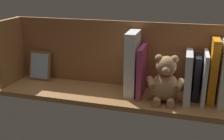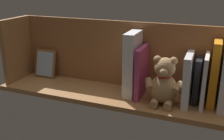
# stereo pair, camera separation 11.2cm
# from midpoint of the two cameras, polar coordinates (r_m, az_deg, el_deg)

# --- Properties ---
(ground_plane) EXTENTS (1.08, 0.26, 0.02)m
(ground_plane) POSITION_cam_midpoint_polar(r_m,az_deg,el_deg) (1.22, 2.64, -5.34)
(ground_plane) COLOR #9E6B3D
(shelf_back_panel) EXTENTS (1.08, 0.02, 0.31)m
(shelf_back_panel) POSITION_cam_midpoint_polar(r_m,az_deg,el_deg) (1.26, 4.32, 3.46)
(shelf_back_panel) COLOR #915B33
(shelf_back_panel) RESTS_ON ground_plane
(shelf_side_divider) EXTENTS (0.02, 0.20, 0.31)m
(shelf_side_divider) POSITION_cam_midpoint_polar(r_m,az_deg,el_deg) (1.41, -17.64, 4.31)
(shelf_side_divider) COLOR #9E6B3D
(shelf_side_divider) RESTS_ON ground_plane
(book_1) EXTENTS (0.03, 0.11, 0.27)m
(book_1) POSITION_cam_midpoint_polar(r_m,az_deg,el_deg) (1.15, 23.79, -0.83)
(book_1) COLOR orange
(book_1) RESTS_ON ground_plane
(book_2) EXTENTS (0.02, 0.15, 0.21)m
(book_2) POSITION_cam_midpoint_polar(r_m,az_deg,el_deg) (1.14, 22.01, -2.22)
(book_2) COLOR silver
(book_2) RESTS_ON ground_plane
(book_3) EXTENTS (0.02, 0.11, 0.19)m
(book_3) POSITION_cam_midpoint_polar(r_m,az_deg,el_deg) (1.17, 20.53, -2.16)
(book_3) COLOR black
(book_3) RESTS_ON ground_plane
(book_4) EXTENTS (0.03, 0.16, 0.21)m
(book_4) POSITION_cam_midpoint_polar(r_m,az_deg,el_deg) (1.14, 18.78, -1.96)
(book_4) COLOR silver
(book_4) RESTS_ON ground_plane
(teddy_bear) EXTENTS (0.16, 0.13, 0.20)m
(teddy_bear) POSITION_cam_midpoint_polar(r_m,az_deg,el_deg) (1.12, 13.95, -2.82)
(teddy_bear) COLOR tan
(teddy_bear) RESTS_ON ground_plane
(book_5) EXTENTS (0.02, 0.15, 0.22)m
(book_5) POSITION_cam_midpoint_polar(r_m,az_deg,el_deg) (1.16, 9.13, -0.46)
(book_5) COLOR #B23F72
(book_5) RESTS_ON ground_plane
(dictionary_thick_white) EXTENTS (0.05, 0.14, 0.28)m
(dictionary_thick_white) POSITION_cam_midpoint_polar(r_m,az_deg,el_deg) (1.17, 7.18, 1.28)
(dictionary_thick_white) COLOR white
(dictionary_thick_white) RESTS_ON ground_plane
(picture_frame_leaning) EXTENTS (0.12, 0.05, 0.15)m
(picture_frame_leaning) POSITION_cam_midpoint_polar(r_m,az_deg,el_deg) (1.42, -11.98, 1.34)
(picture_frame_leaning) COLOR brown
(picture_frame_leaning) RESTS_ON ground_plane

